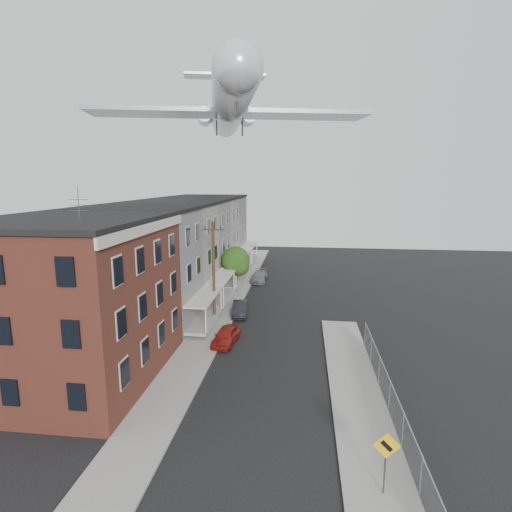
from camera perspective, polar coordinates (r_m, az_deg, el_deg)
The scene contains 19 objects.
ground at distance 20.00m, azimuth -1.04°, elevation -27.80°, with size 120.00×120.00×0.00m, color black.
sidewalk_left at distance 42.11m, azimuth -3.98°, elevation -6.43°, with size 3.00×62.00×0.12m, color gray.
sidewalk_right at distance 25.03m, azimuth 14.36°, elevation -19.33°, with size 3.00×26.00×0.12m, color gray.
curb_left at distance 41.86m, azimuth -2.02°, elevation -6.50°, with size 0.15×62.00×0.14m, color gray.
curb_right at distance 24.88m, azimuth 10.85°, elevation -19.35°, with size 0.15×26.00×0.14m, color gray.
corner_building at distance 27.58m, azimuth -24.52°, elevation -5.61°, with size 10.31×12.30×12.15m.
row_house_a at distance 35.75m, azimuth -16.62°, elevation -1.57°, with size 11.98×7.00×10.30m.
row_house_b at distance 42.13m, azimuth -12.87°, elevation 0.43°, with size 11.98×7.00×10.30m.
row_house_c at distance 48.68m, azimuth -10.11°, elevation 1.89°, with size 11.98×7.00×10.30m.
row_house_d at distance 55.34m, azimuth -8.01°, elevation 3.00°, with size 11.98×7.00×10.30m.
row_house_e at distance 62.08m, azimuth -6.37°, elevation 3.87°, with size 11.98×7.00×10.30m.
chainlink_fence at distance 23.97m, azimuth 18.53°, elevation -18.44°, with size 0.06×18.06×1.90m.
warning_sign at distance 18.24m, azimuth 18.07°, elevation -25.29°, with size 1.10×0.11×2.80m.
utility_pole at distance 35.26m, azimuth -6.07°, elevation -2.09°, with size 1.80×0.26×9.00m.
street_tree at distance 44.97m, azimuth -2.82°, elevation -0.85°, with size 3.22×3.20×5.20m.
car_near at distance 31.57m, azimuth -4.29°, elevation -11.27°, with size 1.54×3.84×1.31m, color maroon.
car_mid at distance 37.79m, azimuth -2.31°, elevation -7.51°, with size 1.36×3.89×1.28m, color black.
car_far at distance 49.95m, azimuth 0.46°, elevation -2.96°, with size 1.81×4.46×1.29m, color slate.
airplane at distance 38.63m, azimuth -3.83°, elevation 20.67°, with size 24.09×27.53×7.92m.
Camera 1 is at (2.19, -15.50, 12.46)m, focal length 28.00 mm.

